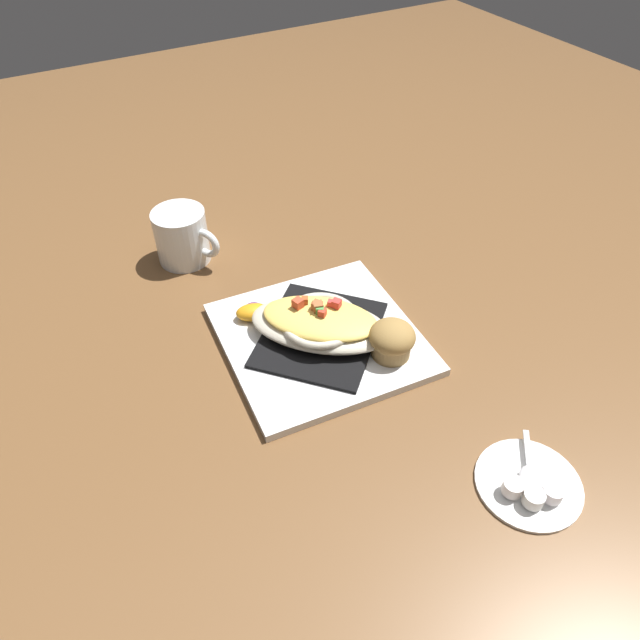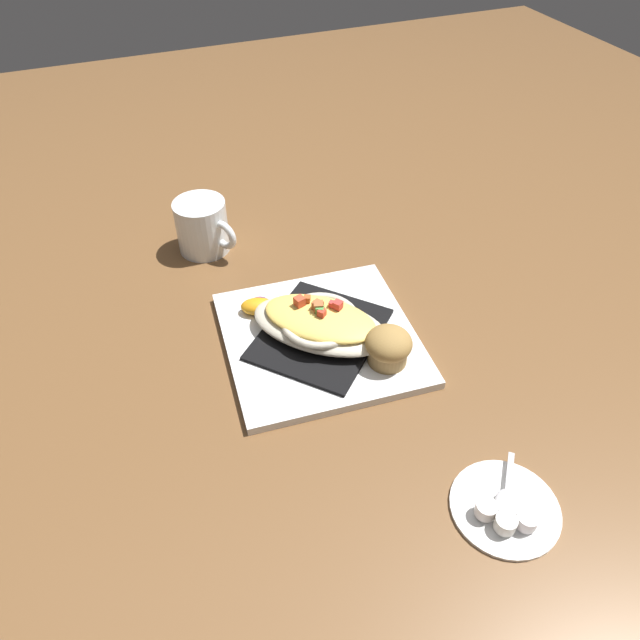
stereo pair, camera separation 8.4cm
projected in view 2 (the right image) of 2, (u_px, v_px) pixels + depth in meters
ground_plane at (320, 341)px, 0.87m from camera, size 2.60×2.60×0.00m
square_plate at (320, 338)px, 0.86m from camera, size 0.29×0.29×0.01m
folded_napkin at (320, 334)px, 0.85m from camera, size 0.24×0.24×0.01m
gratin_dish at (320, 322)px, 0.84m from camera, size 0.22×0.22×0.05m
muffin at (388, 346)px, 0.80m from camera, size 0.06×0.06×0.05m
orange_garnish at (259, 306)px, 0.89m from camera, size 0.06×0.06×0.02m
coffee_mug at (203, 229)px, 1.01m from camera, size 0.11×0.09×0.09m
creamer_saucer at (505, 507)px, 0.67m from camera, size 0.12×0.12×0.01m
spoon at (507, 499)px, 0.66m from camera, size 0.08×0.07×0.01m
creamer_cup_0 at (486, 509)px, 0.65m from camera, size 0.02×0.02×0.02m
creamer_cup_1 at (506, 523)px, 0.64m from camera, size 0.02×0.02×0.02m
creamer_cup_2 at (527, 520)px, 0.64m from camera, size 0.02×0.02×0.02m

